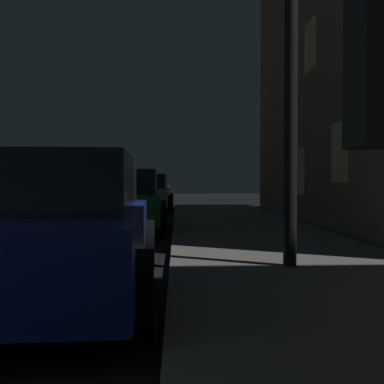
% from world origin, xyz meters
% --- Properties ---
extents(car_blue, '(2.15, 4.12, 1.43)m').
position_xyz_m(car_blue, '(2.85, 3.45, 0.72)').
color(car_blue, navy).
rests_on(car_blue, ground).
extents(car_green, '(2.04, 4.29, 1.43)m').
position_xyz_m(car_green, '(2.85, 9.43, 0.71)').
color(car_green, '#19592D').
rests_on(car_green, ground).
extents(car_silver, '(2.18, 4.35, 1.43)m').
position_xyz_m(car_silver, '(2.85, 16.06, 0.72)').
color(car_silver, '#B7B7BF').
rests_on(car_silver, ground).
extents(car_red, '(2.13, 4.15, 1.43)m').
position_xyz_m(car_red, '(2.85, 21.77, 0.70)').
color(car_red, maroon).
rests_on(car_red, ground).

